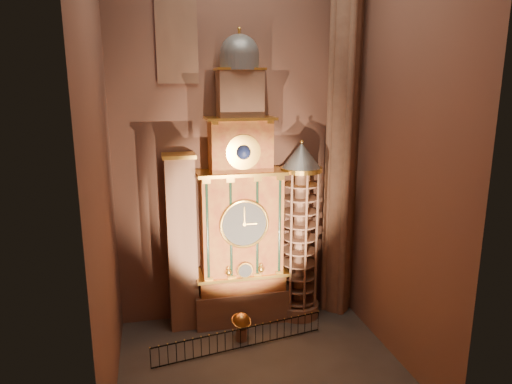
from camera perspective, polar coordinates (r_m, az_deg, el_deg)
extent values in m
plane|color=#383330|center=(24.61, 0.65, -20.96)|extent=(14.00, 14.00, 0.00)
plane|color=brown|center=(26.36, -2.44, 7.07)|extent=(22.00, 0.00, 22.00)
plane|color=brown|center=(20.05, -19.13, 4.39)|extent=(0.00, 22.00, 22.00)
plane|color=brown|center=(23.23, 17.82, 5.61)|extent=(0.00, 22.00, 22.00)
cube|color=#8C634C|center=(28.31, -1.84, -13.71)|extent=(5.60, 2.20, 2.00)
cube|color=maroon|center=(27.66, -1.86, -10.94)|extent=(5.00, 2.00, 1.00)
cube|color=#F1BB47|center=(27.39, -1.85, -9.93)|extent=(5.40, 2.30, 0.18)
cube|color=maroon|center=(26.42, -1.92, -4.00)|extent=(4.60, 2.00, 6.00)
cylinder|color=black|center=(25.30, -6.11, -4.86)|extent=(0.32, 0.32, 5.60)
cylinder|color=black|center=(25.48, -3.20, -4.67)|extent=(0.32, 0.32, 5.60)
cylinder|color=black|center=(25.77, 0.10, -4.44)|extent=(0.32, 0.32, 5.60)
cylinder|color=black|center=(26.08, 2.88, -4.24)|extent=(0.32, 0.32, 5.60)
cube|color=#F1BB47|center=(25.63, -1.95, 2.49)|extent=(5.00, 2.25, 0.18)
cylinder|color=#2D3033|center=(25.38, -1.48, -4.02)|extent=(2.60, 0.12, 2.60)
torus|color=#F1BB47|center=(25.33, -1.45, -4.05)|extent=(2.80, 0.16, 2.80)
cylinder|color=#F1BB47|center=(26.18, -1.37, -9.76)|extent=(0.90, 0.10, 0.90)
sphere|color=#F1BB47|center=(26.08, -3.47, -10.00)|extent=(0.36, 0.36, 0.36)
sphere|color=#F1BB47|center=(26.44, 0.65, -9.64)|extent=(0.36, 0.36, 0.36)
cube|color=maroon|center=(25.44, -2.00, 5.72)|extent=(3.40, 1.80, 3.00)
sphere|color=#0B0C39|center=(24.59, -1.58, 4.99)|extent=(0.80, 0.80, 0.80)
cube|color=#F1BB47|center=(25.24, -2.01, 9.19)|extent=(3.80, 2.00, 0.15)
cube|color=#8C634C|center=(25.23, -2.05, 12.04)|extent=(2.40, 1.60, 2.60)
sphere|color=slate|center=(25.27, -2.09, 16.80)|extent=(2.10, 2.10, 2.10)
cylinder|color=#F1BB47|center=(25.34, -2.11, 18.83)|extent=(0.14, 0.14, 0.80)
cube|color=#8C634C|center=(26.32, -9.23, -6.54)|extent=(1.60, 1.40, 10.00)
cube|color=#F1BB47|center=(26.67, -9.00, -10.88)|extent=(1.35, 0.10, 2.10)
cube|color=#4C1814|center=(26.62, -8.99, -10.94)|extent=(1.05, 0.04, 1.75)
cube|color=#F1BB47|center=(25.73, -9.21, -5.59)|extent=(1.35, 0.10, 2.10)
cube|color=#4C1814|center=(25.67, -9.20, -5.63)|extent=(1.05, 0.04, 1.75)
cube|color=#F1BB47|center=(25.01, -9.43, 0.05)|extent=(1.35, 0.10, 2.10)
cube|color=#4C1814|center=(24.95, -9.42, 0.02)|extent=(1.05, 0.04, 1.75)
cube|color=#F1BB47|center=(25.07, -9.66, 4.50)|extent=(1.80, 1.60, 0.20)
cylinder|color=#8C634C|center=(29.14, 5.27, -14.26)|extent=(2.50, 2.50, 0.80)
cylinder|color=#8C634C|center=(27.35, 5.47, -5.87)|extent=(0.70, 0.70, 8.20)
cylinder|color=#F1BB47|center=(26.28, 5.67, 2.81)|extent=(2.40, 2.40, 0.25)
cone|color=slate|center=(26.15, 5.71, 4.54)|extent=(2.30, 2.30, 1.50)
sphere|color=#F1BB47|center=(26.04, 5.75, 6.28)|extent=(0.20, 0.20, 0.20)
cylinder|color=#8C634C|center=(27.23, 10.78, 7.05)|extent=(1.60, 1.60, 22.00)
cylinder|color=#8C634C|center=(27.56, 12.31, 7.06)|extent=(0.44, 0.44, 22.00)
cylinder|color=#8C634C|center=(26.92, 9.21, 7.05)|extent=(0.44, 0.44, 22.00)
cylinder|color=#8C634C|center=(27.96, 10.11, 7.24)|extent=(0.44, 0.44, 22.00)
cylinder|color=#8C634C|center=(26.51, 11.48, 6.86)|extent=(0.44, 0.44, 22.00)
cube|color=navy|center=(25.87, -9.92, 18.98)|extent=(2.00, 0.10, 5.00)
cube|color=#8C634C|center=(25.81, -9.91, 19.00)|extent=(2.20, 0.06, 5.20)
cylinder|color=#8C634C|center=(26.50, -1.83, -17.33)|extent=(0.61, 0.61, 0.71)
sphere|color=gold|center=(26.10, -1.85, -15.79)|extent=(0.91, 0.91, 0.91)
torus|color=gold|center=(26.10, -1.85, -15.79)|extent=(1.44, 1.41, 0.49)
cube|color=black|center=(25.28, -1.96, -16.75)|extent=(9.41, 1.62, 0.05)
cube|color=black|center=(25.84, -1.94, -18.86)|extent=(9.41, 1.62, 0.05)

